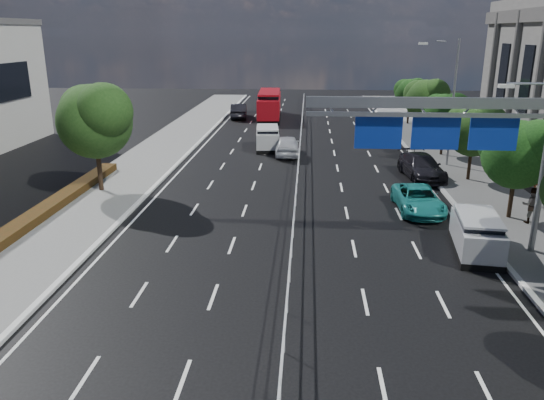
{
  "coord_description": "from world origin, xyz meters",
  "views": [
    {
      "loc": [
        0.57,
        -12.49,
        9.38
      ],
      "look_at": [
        -0.91,
        9.48,
        2.4
      ],
      "focal_mm": 35.0,
      "sensor_mm": 36.0,
      "label": 1
    }
  ],
  "objects_px": {
    "white_minivan": "(267,138)",
    "pedestrian_a": "(538,190)",
    "overhead_gantry": "(455,127)",
    "near_car_dark": "(239,111)",
    "near_car_silver": "(287,145)",
    "red_bus": "(269,104)",
    "parked_car_teal": "(418,199)",
    "silver_minivan": "(477,234)",
    "parked_car_dark": "(421,167)",
    "pedestrian_b": "(532,205)"
  },
  "relations": [
    {
      "from": "parked_car_dark",
      "to": "parked_car_teal",
      "type": "bearing_deg",
      "value": -109.28
    },
    {
      "from": "near_car_silver",
      "to": "silver_minivan",
      "type": "distance_m",
      "value": 21.14
    },
    {
      "from": "white_minivan",
      "to": "silver_minivan",
      "type": "height_order",
      "value": "white_minivan"
    },
    {
      "from": "near_car_silver",
      "to": "near_car_dark",
      "type": "distance_m",
      "value": 19.89
    },
    {
      "from": "parked_car_teal",
      "to": "parked_car_dark",
      "type": "height_order",
      "value": "parked_car_dark"
    },
    {
      "from": "parked_car_teal",
      "to": "pedestrian_b",
      "type": "relative_size",
      "value": 2.64
    },
    {
      "from": "overhead_gantry",
      "to": "pedestrian_a",
      "type": "distance_m",
      "value": 10.35
    },
    {
      "from": "silver_minivan",
      "to": "pedestrian_a",
      "type": "height_order",
      "value": "pedestrian_a"
    },
    {
      "from": "near_car_silver",
      "to": "parked_car_teal",
      "type": "bearing_deg",
      "value": 117.24
    },
    {
      "from": "parked_car_dark",
      "to": "pedestrian_a",
      "type": "height_order",
      "value": "pedestrian_a"
    },
    {
      "from": "near_car_dark",
      "to": "parked_car_teal",
      "type": "bearing_deg",
      "value": 107.83
    },
    {
      "from": "overhead_gantry",
      "to": "pedestrian_a",
      "type": "bearing_deg",
      "value": 44.25
    },
    {
      "from": "white_minivan",
      "to": "silver_minivan",
      "type": "relative_size",
      "value": 1.02
    },
    {
      "from": "near_car_dark",
      "to": "silver_minivan",
      "type": "bearing_deg",
      "value": 106.54
    },
    {
      "from": "overhead_gantry",
      "to": "pedestrian_b",
      "type": "bearing_deg",
      "value": 34.83
    },
    {
      "from": "overhead_gantry",
      "to": "near_car_silver",
      "type": "xyz_separation_m",
      "value": [
        -7.74,
        18.93,
        -4.81
      ]
    },
    {
      "from": "pedestrian_a",
      "to": "white_minivan",
      "type": "bearing_deg",
      "value": -59.2
    },
    {
      "from": "red_bus",
      "to": "silver_minivan",
      "type": "relative_size",
      "value": 2.33
    },
    {
      "from": "pedestrian_a",
      "to": "pedestrian_b",
      "type": "distance_m",
      "value": 3.24
    },
    {
      "from": "near_car_silver",
      "to": "pedestrian_a",
      "type": "distance_m",
      "value": 19.03
    },
    {
      "from": "white_minivan",
      "to": "pedestrian_a",
      "type": "bearing_deg",
      "value": -47.53
    },
    {
      "from": "red_bus",
      "to": "near_car_dark",
      "type": "bearing_deg",
      "value": -179.05
    },
    {
      "from": "parked_car_dark",
      "to": "pedestrian_b",
      "type": "xyz_separation_m",
      "value": [
        3.65,
        -9.02,
        0.29
      ]
    },
    {
      "from": "white_minivan",
      "to": "pedestrian_a",
      "type": "relative_size",
      "value": 2.44
    },
    {
      "from": "parked_car_teal",
      "to": "pedestrian_b",
      "type": "height_order",
      "value": "pedestrian_b"
    },
    {
      "from": "red_bus",
      "to": "pedestrian_a",
      "type": "xyz_separation_m",
      "value": [
        17.18,
        -31.51,
        -0.53
      ]
    },
    {
      "from": "overhead_gantry",
      "to": "parked_car_teal",
      "type": "height_order",
      "value": "overhead_gantry"
    },
    {
      "from": "parked_car_teal",
      "to": "overhead_gantry",
      "type": "bearing_deg",
      "value": -91.34
    },
    {
      "from": "overhead_gantry",
      "to": "silver_minivan",
      "type": "bearing_deg",
      "value": -5.9
    },
    {
      "from": "pedestrian_a",
      "to": "silver_minivan",
      "type": "bearing_deg",
      "value": 34.66
    },
    {
      "from": "near_car_silver",
      "to": "silver_minivan",
      "type": "relative_size",
      "value": 1.06
    },
    {
      "from": "red_bus",
      "to": "parked_car_teal",
      "type": "distance_m",
      "value": 34.16
    },
    {
      "from": "red_bus",
      "to": "parked_car_dark",
      "type": "bearing_deg",
      "value": -66.77
    },
    {
      "from": "overhead_gantry",
      "to": "pedestrian_a",
      "type": "xyz_separation_m",
      "value": [
        6.66,
        6.49,
        -4.55
      ]
    },
    {
      "from": "overhead_gantry",
      "to": "parked_car_teal",
      "type": "bearing_deg",
      "value": 90.47
    },
    {
      "from": "white_minivan",
      "to": "parked_car_dark",
      "type": "relative_size",
      "value": 0.83
    },
    {
      "from": "overhead_gantry",
      "to": "near_car_silver",
      "type": "bearing_deg",
      "value": 112.24
    },
    {
      "from": "parked_car_teal",
      "to": "silver_minivan",
      "type": "bearing_deg",
      "value": -77.51
    },
    {
      "from": "near_car_dark",
      "to": "parked_car_dark",
      "type": "bearing_deg",
      "value": 116.14
    },
    {
      "from": "white_minivan",
      "to": "pedestrian_b",
      "type": "relative_size",
      "value": 2.42
    },
    {
      "from": "overhead_gantry",
      "to": "pedestrian_b",
      "type": "xyz_separation_m",
      "value": [
        5.18,
        3.6,
        -4.54
      ]
    },
    {
      "from": "near_car_dark",
      "to": "parked_car_dark",
      "type": "xyz_separation_m",
      "value": [
        15.56,
        -25.18,
        -0.04
      ]
    },
    {
      "from": "white_minivan",
      "to": "pedestrian_b",
      "type": "bearing_deg",
      "value": -55.37
    },
    {
      "from": "parked_car_dark",
      "to": "pedestrian_b",
      "type": "distance_m",
      "value": 9.73
    },
    {
      "from": "near_car_silver",
      "to": "near_car_dark",
      "type": "height_order",
      "value": "near_car_dark"
    },
    {
      "from": "near_car_silver",
      "to": "white_minivan",
      "type": "bearing_deg",
      "value": -54.91
    },
    {
      "from": "white_minivan",
      "to": "near_car_silver",
      "type": "relative_size",
      "value": 0.96
    },
    {
      "from": "silver_minivan",
      "to": "parked_car_teal",
      "type": "bearing_deg",
      "value": 111.37
    },
    {
      "from": "white_minivan",
      "to": "near_car_dark",
      "type": "relative_size",
      "value": 0.9
    },
    {
      "from": "overhead_gantry",
      "to": "near_car_dark",
      "type": "xyz_separation_m",
      "value": [
        -14.02,
        37.8,
        -4.79
      ]
    }
  ]
}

